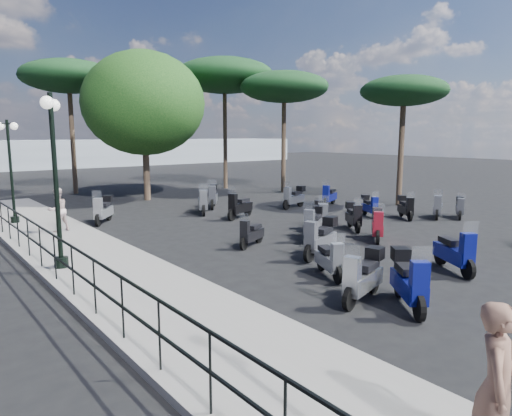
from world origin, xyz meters
TOP-DOWN VIEW (x-y plane):
  - ground at (0.00, 0.00)m, footprint 120.00×120.00m
  - sidewalk at (-6.50, 3.00)m, footprint 3.00×30.00m
  - railing at (-7.80, 2.80)m, footprint 0.04×26.04m
  - lamp_post_1 at (-7.41, 3.08)m, footprint 0.71×1.24m
  - lamp_post_2 at (-7.06, 10.70)m, footprint 0.59×1.13m
  - woman at (-5.98, -7.30)m, footprint 0.76×0.64m
  - pedestrian_far at (-6.18, 7.84)m, footprint 0.92×0.82m
  - scooter_1 at (-2.88, -3.15)m, footprint 1.76×0.76m
  - scooter_2 at (-2.17, -1.54)m, footprint 0.84×1.46m
  - scooter_3 at (-0.96, -0.04)m, footprint 1.81×0.84m
  - scooter_4 at (-4.09, 9.10)m, footprint 1.27×1.49m
  - scooter_6 at (-2.44, -3.99)m, footprint 1.34×1.55m
  - scooter_7 at (0.72, -3.29)m, footprint 1.10×1.65m
  - scooter_8 at (-1.78, 2.23)m, footprint 1.39×0.78m
  - scooter_9 at (0.90, 6.51)m, footprint 1.74×0.89m
  - scooter_10 at (0.27, 8.48)m, footprint 1.06×1.69m
  - scooter_12 at (0.60, 1.76)m, footprint 1.62×1.07m
  - scooter_13 at (1.68, 2.44)m, footprint 1.31×1.51m
  - scooter_14 at (1.62, 9.69)m, footprint 1.26×1.59m
  - scooter_17 at (2.17, 0.26)m, footprint 1.45×1.23m
  - scooter_18 at (2.91, 1.91)m, footprint 1.11×1.41m
  - scooter_19 at (5.75, 3.35)m, footprint 0.87×1.37m
  - scooter_20 at (4.71, 7.15)m, footprint 1.73×0.69m
  - scooter_23 at (8.45, 0.64)m, footprint 1.35×0.90m
  - scooter_24 at (7.70, 1.24)m, footprint 1.52×0.93m
  - scooter_25 at (6.51, 2.04)m, footprint 1.10×1.33m
  - scooter_26 at (6.66, 6.60)m, footprint 1.63×0.91m
  - broadleaf_tree at (0.27, 14.29)m, footprint 6.54×6.54m
  - pine_0 at (6.93, 16.29)m, footprint 6.55×6.55m
  - pine_1 at (8.53, 12.22)m, footprint 5.43×5.43m
  - pine_2 at (-1.99, 19.61)m, footprint 5.60×5.60m
  - pine_3 at (9.54, 4.46)m, footprint 4.30×4.30m
  - distant_hills at (0.00, 45.00)m, footprint 70.00×8.00m

SIDE VIEW (x-z plane):
  - ground at x=0.00m, z-range 0.00..0.00m
  - sidewalk at x=-6.50m, z-range 0.00..0.15m
  - scooter_8 at x=-1.78m, z-range -0.18..1.00m
  - scooter_2 at x=-2.17m, z-range -0.19..1.06m
  - scooter_23 at x=8.45m, z-range -0.15..1.04m
  - scooter_19 at x=5.75m, z-range -0.15..1.04m
  - scooter_24 at x=7.70m, z-range -0.20..1.13m
  - scooter_25 at x=6.51m, z-range -0.15..1.10m
  - scooter_26 at x=6.66m, z-range -0.21..1.18m
  - scooter_18 at x=2.91m, z-range -0.16..1.15m
  - scooter_9 at x=0.90m, z-range -0.22..1.23m
  - scooter_7 at x=0.72m, z-range -0.23..1.26m
  - scooter_10 at x=0.27m, z-range -0.23..1.26m
  - scooter_17 at x=2.17m, z-range -0.17..1.21m
  - scooter_20 at x=4.71m, z-range -0.17..1.22m
  - scooter_4 at x=-4.09m, z-range -0.18..1.25m
  - scooter_12 at x=0.60m, z-range -0.18..1.25m
  - scooter_1 at x=-2.88m, z-range -0.18..1.25m
  - scooter_13 at x=1.68m, z-range -0.18..1.27m
  - scooter_14 at x=1.62m, z-range -0.18..1.30m
  - scooter_3 at x=-0.96m, z-range -0.18..1.30m
  - scooter_6 at x=-2.44m, z-range -0.18..1.31m
  - railing at x=-7.80m, z-range 0.35..1.45m
  - pedestrian_far at x=-6.18m, z-range 0.15..1.72m
  - woman at x=-5.98m, z-range 0.15..1.94m
  - distant_hills at x=0.00m, z-range 0.00..3.00m
  - lamp_post_2 at x=-7.06m, z-range 0.43..4.44m
  - lamp_post_1 at x=-7.41m, z-range 0.46..4.94m
  - broadleaf_tree at x=0.27m, z-range 1.23..9.26m
  - pine_3 at x=9.54m, z-range 2.45..8.94m
  - pine_1 at x=8.53m, z-range 2.73..10.16m
  - pine_2 at x=-1.99m, z-range 2.98..10.97m
  - pine_0 at x=6.93m, z-range 3.11..11.67m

